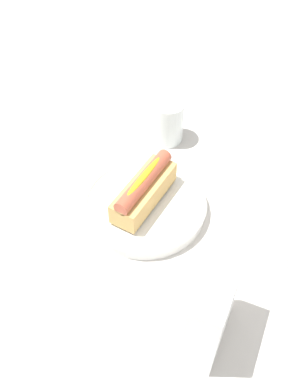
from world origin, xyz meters
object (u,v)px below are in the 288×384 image
object	(u,v)px
serving_bowl	(144,204)
napkin_box	(212,311)
hotdog_front	(144,189)
water_glass	(167,123)

from	to	relation	value
serving_bowl	napkin_box	distance (m)	0.26
hotdog_front	napkin_box	world-z (taller)	napkin_box
hotdog_front	napkin_box	distance (m)	0.26
hotdog_front	water_glass	distance (m)	0.21
hotdog_front	water_glass	world-z (taller)	hotdog_front
hotdog_front	serving_bowl	bearing A→B (deg)	-90.00
serving_bowl	hotdog_front	bearing A→B (deg)	90.00
serving_bowl	napkin_box	xyz separation A→B (m)	(0.21, 0.15, 0.06)
serving_bowl	napkin_box	size ratio (longest dim) A/B	1.50
water_glass	serving_bowl	bearing A→B (deg)	2.90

